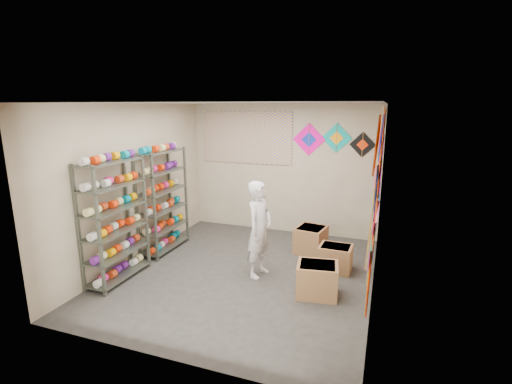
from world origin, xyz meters
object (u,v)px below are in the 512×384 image
at_px(shopkeeper, 259,229).
at_px(carton_a, 317,280).
at_px(carton_b, 335,258).
at_px(shelf_rack_back, 163,201).
at_px(carton_c, 311,240).
at_px(shelf_rack_front, 115,221).

xyz_separation_m(shopkeeper, carton_a, (1.00, -0.35, -0.53)).
distance_m(carton_a, carton_b, 0.93).
relative_size(carton_a, carton_b, 1.10).
bearing_deg(carton_a, shelf_rack_back, 157.37).
bearing_deg(carton_a, carton_c, 96.27).
bearing_deg(carton_c, shopkeeper, -106.46).
bearing_deg(carton_b, shelf_rack_back, -174.97).
height_order(carton_a, carton_c, carton_c).
bearing_deg(carton_b, shelf_rack_front, -153.06).
relative_size(shelf_rack_back, carton_b, 3.64).
xyz_separation_m(shelf_rack_front, carton_a, (3.03, 0.52, -0.71)).
xyz_separation_m(carton_b, carton_c, (-0.54, 0.64, 0.03)).
distance_m(shelf_rack_back, carton_c, 2.83).
bearing_deg(shelf_rack_back, carton_c, 16.69).
relative_size(shelf_rack_front, carton_a, 3.33).
bearing_deg(shopkeeper, carton_b, -52.24).
bearing_deg(shelf_rack_back, carton_b, 2.66).
height_order(shelf_rack_back, carton_b, shelf_rack_back).
height_order(carton_a, carton_b, carton_a).
bearing_deg(shopkeeper, shelf_rack_front, 124.30).
relative_size(shelf_rack_front, shelf_rack_back, 1.00).
xyz_separation_m(shopkeeper, carton_c, (0.59, 1.21, -0.53)).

